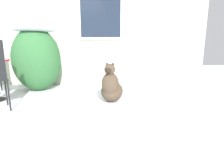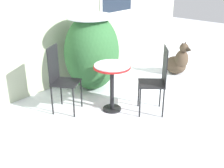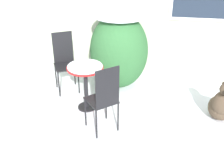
# 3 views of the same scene
# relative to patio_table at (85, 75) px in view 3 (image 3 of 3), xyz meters

# --- Properties ---
(ground_plane) EXTENTS (16.00, 16.00, 0.00)m
(ground_plane) POSITION_rel_patio_table_xyz_m (0.45, -0.70, -0.63)
(ground_plane) COLOR white
(shrub_left) EXTENTS (1.07, 0.97, 1.43)m
(shrub_left) POSITION_rel_patio_table_xyz_m (0.43, 0.86, 0.12)
(shrub_left) COLOR #2D6033
(shrub_left) RESTS_ON ground_plane
(patio_table) EXTENTS (0.59, 0.59, 0.79)m
(patio_table) POSITION_rel_patio_table_xyz_m (0.00, 0.00, 0.00)
(patio_table) COLOR black
(patio_table) RESTS_ON ground_plane
(patio_chair_near_table) EXTENTS (0.54, 0.54, 1.09)m
(patio_chair_near_table) POSITION_rel_patio_table_xyz_m (-0.54, 0.61, -0.04)
(patio_chair_near_table) COLOR black
(patio_chair_near_table) RESTS_ON ground_plane
(patio_chair_far_side) EXTENTS (0.56, 0.56, 1.09)m
(patio_chair_far_side) POSITION_rel_patio_table_xyz_m (0.41, -0.58, -0.04)
(patio_chair_far_side) COLOR black
(patio_chair_far_side) RESTS_ON ground_plane
(dog) EXTENTS (0.48, 0.71, 0.73)m
(dog) POSITION_rel_patio_table_xyz_m (2.18, -0.00, -0.36)
(dog) COLOR #4C3D2D
(dog) RESTS_ON ground_plane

